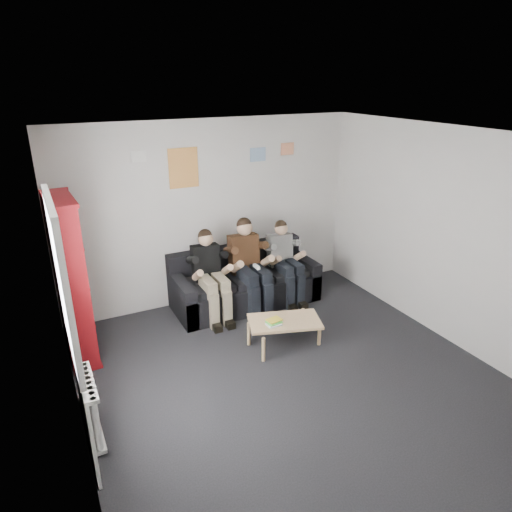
{
  "coord_description": "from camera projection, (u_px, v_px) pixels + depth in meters",
  "views": [
    {
      "loc": [
        -2.33,
        -3.56,
        3.24
      ],
      "look_at": [
        0.12,
        1.3,
        1.07
      ],
      "focal_mm": 32.0,
      "sensor_mm": 36.0,
      "label": 1
    }
  ],
  "objects": [
    {
      "name": "bookshelf",
      "position": [
        72.0,
        280.0,
        5.35
      ],
      "size": [
        0.3,
        0.9,
        2.0
      ],
      "rotation": [
        0.0,
        0.0,
        0.05
      ],
      "color": "maroon",
      "rests_on": "ground"
    },
    {
      "name": "window",
      "position": [
        73.0,
        347.0,
        3.99
      ],
      "size": [
        0.05,
        1.3,
        2.36
      ],
      "color": "white",
      "rests_on": "room_shell"
    },
    {
      "name": "room_shell",
      "position": [
        303.0,
        275.0,
        4.63
      ],
      "size": [
        5.0,
        5.0,
        5.0
      ],
      "color": "black",
      "rests_on": "ground"
    },
    {
      "name": "radiator",
      "position": [
        92.0,
        407.0,
        4.27
      ],
      "size": [
        0.1,
        0.64,
        0.6
      ],
      "color": "silver",
      "rests_on": "ground"
    },
    {
      "name": "person_right",
      "position": [
        286.0,
        262.0,
        6.86
      ],
      "size": [
        0.36,
        0.77,
        1.23
      ],
      "rotation": [
        0.0,
        0.0,
        -0.1
      ],
      "color": "silver",
      "rests_on": "sofa"
    },
    {
      "name": "poster_sign",
      "position": [
        138.0,
        157.0,
        5.94
      ],
      "size": [
        0.2,
        0.01,
        0.14
      ],
      "primitive_type": "cube",
      "color": "white",
      "rests_on": "room_shell"
    },
    {
      "name": "person_middle",
      "position": [
        250.0,
        266.0,
        6.59
      ],
      "size": [
        0.42,
        0.9,
        1.35
      ],
      "rotation": [
        0.0,
        0.0,
        -0.09
      ],
      "color": "#50301A",
      "rests_on": "sofa"
    },
    {
      "name": "person_left",
      "position": [
        211.0,
        276.0,
        6.35
      ],
      "size": [
        0.38,
        0.81,
        1.27
      ],
      "rotation": [
        0.0,
        0.0,
        -0.1
      ],
      "color": "black",
      "rests_on": "sofa"
    },
    {
      "name": "poster_pink",
      "position": [
        287.0,
        149.0,
        6.9
      ],
      "size": [
        0.22,
        0.01,
        0.18
      ],
      "primitive_type": "cube",
      "color": "#DD4583",
      "rests_on": "room_shell"
    },
    {
      "name": "game_cases",
      "position": [
        274.0,
        322.0,
        5.67
      ],
      "size": [
        0.22,
        0.19,
        0.04
      ],
      "rotation": [
        0.0,
        0.0,
        0.01
      ],
      "color": "silver",
      "rests_on": "coffee_table"
    },
    {
      "name": "sofa",
      "position": [
        244.0,
        284.0,
        6.89
      ],
      "size": [
        2.16,
        0.88,
        0.83
      ],
      "color": "black",
      "rests_on": "ground"
    },
    {
      "name": "coffee_table",
      "position": [
        284.0,
        323.0,
        5.77
      ],
      "size": [
        0.9,
        0.49,
        0.36
      ],
      "rotation": [
        0.0,
        0.0,
        -0.31
      ],
      "color": "#DDA67F",
      "rests_on": "ground"
    },
    {
      "name": "poster_large",
      "position": [
        183.0,
        168.0,
        6.27
      ],
      "size": [
        0.42,
        0.01,
        0.55
      ],
      "primitive_type": "cube",
      "color": "#EFDE54",
      "rests_on": "room_shell"
    },
    {
      "name": "poster_blue",
      "position": [
        258.0,
        155.0,
        6.71
      ],
      "size": [
        0.25,
        0.01,
        0.2
      ],
      "primitive_type": "cube",
      "color": "#3B88CA",
      "rests_on": "room_shell"
    }
  ]
}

